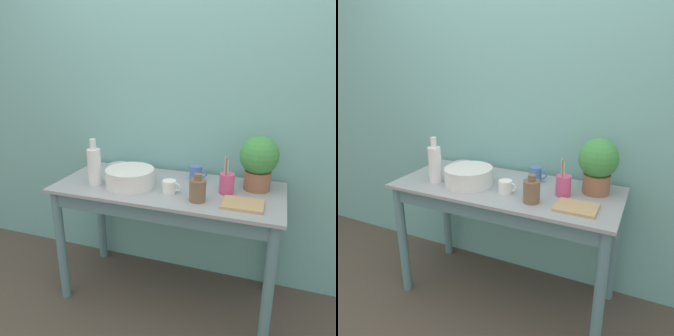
# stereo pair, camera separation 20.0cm
# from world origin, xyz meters

# --- Properties ---
(ground_plane) EXTENTS (12.00, 12.00, 0.00)m
(ground_plane) POSITION_xyz_m (0.00, 0.00, 0.00)
(ground_plane) COLOR #4C4238
(wall_back) EXTENTS (6.00, 0.05, 2.40)m
(wall_back) POSITION_xyz_m (0.00, 0.66, 1.20)
(wall_back) COLOR #70ADA8
(wall_back) RESTS_ON ground_plane
(counter_table) EXTENTS (1.41, 0.61, 0.80)m
(counter_table) POSITION_xyz_m (0.00, 0.28, 0.64)
(counter_table) COLOR slate
(counter_table) RESTS_ON ground_plane
(potted_plant) EXTENTS (0.23, 0.23, 0.33)m
(potted_plant) POSITION_xyz_m (0.52, 0.44, 0.99)
(potted_plant) COLOR #8C5B42
(potted_plant) RESTS_ON counter_table
(bowl_wash_large) EXTENTS (0.30, 0.30, 0.11)m
(bowl_wash_large) POSITION_xyz_m (-0.22, 0.23, 0.86)
(bowl_wash_large) COLOR silver
(bowl_wash_large) RESTS_ON counter_table
(bottle_tall) EXTENTS (0.08, 0.08, 0.29)m
(bottle_tall) POSITION_xyz_m (-0.45, 0.19, 0.92)
(bottle_tall) COLOR white
(bottle_tall) RESTS_ON counter_table
(bottle_short) EXTENTS (0.09, 0.09, 0.16)m
(bottle_short) POSITION_xyz_m (0.23, 0.15, 0.87)
(bottle_short) COLOR brown
(bottle_short) RESTS_ON counter_table
(mug_white) EXTENTS (0.11, 0.08, 0.08)m
(mug_white) POSITION_xyz_m (0.04, 0.21, 0.84)
(mug_white) COLOR white
(mug_white) RESTS_ON counter_table
(mug_blue) EXTENTS (0.12, 0.08, 0.10)m
(mug_blue) POSITION_xyz_m (0.14, 0.47, 0.85)
(mug_blue) COLOR #4C70B7
(mug_blue) RESTS_ON counter_table
(bowl_small_steel) EXTENTS (0.15, 0.15, 0.05)m
(bowl_small_steel) POSITION_xyz_m (-0.43, 0.47, 0.83)
(bowl_small_steel) COLOR #A8A8B2
(bowl_small_steel) RESTS_ON counter_table
(utensil_cup) EXTENTS (0.09, 0.09, 0.22)m
(utensil_cup) POSITION_xyz_m (0.36, 0.31, 0.86)
(utensil_cup) COLOR #CC4C7F
(utensil_cup) RESTS_ON counter_table
(tray_board) EXTENTS (0.22, 0.17, 0.02)m
(tray_board) POSITION_xyz_m (0.48, 0.17, 0.81)
(tray_board) COLOR tan
(tray_board) RESTS_ON counter_table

